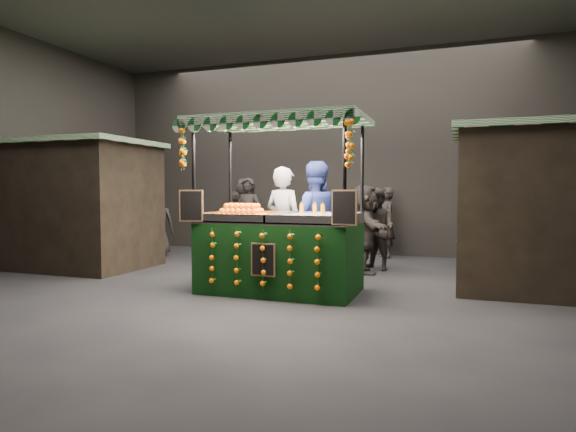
% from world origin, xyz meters
% --- Properties ---
extents(ground, '(12.00, 12.00, 0.00)m').
position_xyz_m(ground, '(0.00, 0.00, 0.00)').
color(ground, black).
rests_on(ground, ground).
extents(market_hall, '(12.10, 10.10, 5.05)m').
position_xyz_m(market_hall, '(0.00, 0.00, 3.38)').
color(market_hall, black).
rests_on(market_hall, ground).
extents(neighbour_stall_left, '(3.00, 2.20, 2.60)m').
position_xyz_m(neighbour_stall_left, '(-4.40, 1.00, 1.31)').
color(neighbour_stall_left, black).
rests_on(neighbour_stall_left, ground).
extents(neighbour_stall_right, '(3.00, 2.20, 2.60)m').
position_xyz_m(neighbour_stall_right, '(4.40, 1.50, 1.31)').
color(neighbour_stall_right, black).
rests_on(neighbour_stall_right, ground).
extents(juice_stall, '(2.79, 1.64, 2.70)m').
position_xyz_m(juice_stall, '(0.40, 0.04, 0.84)').
color(juice_stall, black).
rests_on(juice_stall, ground).
extents(vendor_grey, '(0.83, 0.66, 2.01)m').
position_xyz_m(vendor_grey, '(0.11, 1.03, 1.00)').
color(vendor_grey, gray).
rests_on(vendor_grey, ground).
extents(vendor_blue, '(1.24, 1.11, 2.11)m').
position_xyz_m(vendor_blue, '(0.60, 1.24, 1.05)').
color(vendor_blue, navy).
rests_on(vendor_blue, ground).
extents(shopper_0, '(0.75, 0.56, 1.89)m').
position_xyz_m(shopper_0, '(-1.65, 3.37, 0.95)').
color(shopper_0, black).
rests_on(shopper_0, ground).
extents(shopper_1, '(1.01, 0.95, 1.65)m').
position_xyz_m(shopper_1, '(1.48, 2.69, 0.82)').
color(shopper_1, '#2D2925').
rests_on(shopper_1, ground).
extents(shopper_2, '(0.96, 0.87, 1.57)m').
position_xyz_m(shopper_2, '(-1.83, 3.03, 0.79)').
color(shopper_2, '#2A2422').
rests_on(shopper_2, ground).
extents(shopper_3, '(1.12, 1.04, 1.51)m').
position_xyz_m(shopper_3, '(3.35, 3.93, 0.76)').
color(shopper_3, '#2C2824').
rests_on(shopper_3, ground).
extents(shopper_4, '(0.94, 0.88, 1.61)m').
position_xyz_m(shopper_4, '(-3.92, 3.03, 0.80)').
color(shopper_4, black).
rests_on(shopper_4, ground).
extents(shopper_5, '(1.10, 1.66, 1.71)m').
position_xyz_m(shopper_5, '(1.31, 2.26, 0.86)').
color(shopper_5, '#2D2724').
rests_on(shopper_5, ground).
extents(shopper_6, '(0.62, 0.72, 1.67)m').
position_xyz_m(shopper_6, '(1.39, 4.57, 0.84)').
color(shopper_6, black).
rests_on(shopper_6, ground).
extents(shopper_7, '(0.75, 1.02, 1.90)m').
position_xyz_m(shopper_7, '(-2.09, 4.21, 0.95)').
color(shopper_7, black).
rests_on(shopper_7, ground).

